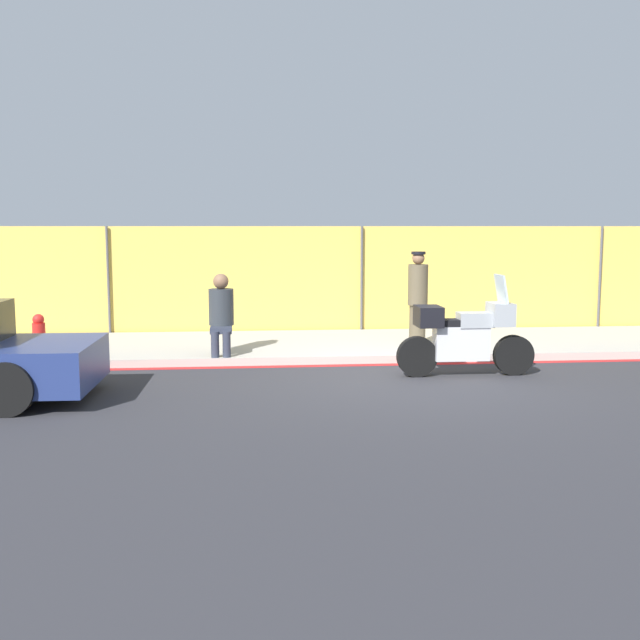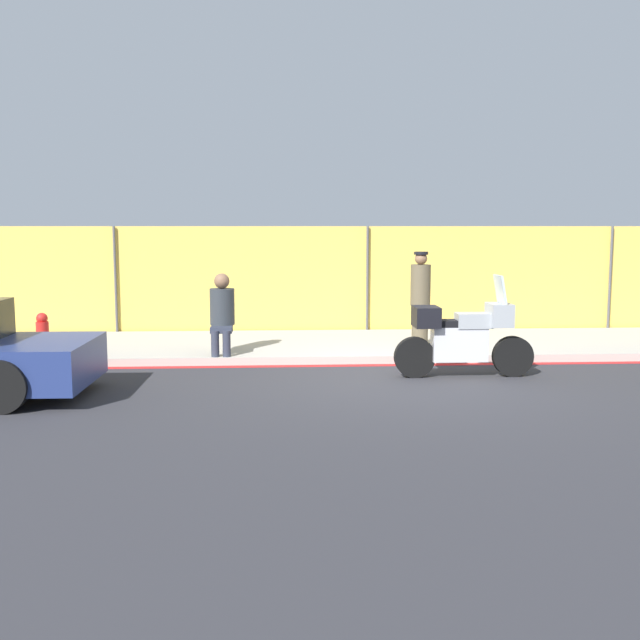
{
  "view_description": "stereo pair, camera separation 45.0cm",
  "coord_description": "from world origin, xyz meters",
  "px_view_note": "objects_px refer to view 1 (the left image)",
  "views": [
    {
      "loc": [
        -2.25,
        -10.55,
        2.22
      ],
      "look_at": [
        -1.12,
        1.46,
        0.7
      ],
      "focal_mm": 42.0,
      "sensor_mm": 36.0,
      "label": 1
    },
    {
      "loc": [
        -1.8,
        -10.59,
        2.22
      ],
      "look_at": [
        -1.12,
        1.46,
        0.7
      ],
      "focal_mm": 42.0,
      "sensor_mm": 36.0,
      "label": 2
    }
  ],
  "objects_px": {
    "officer_standing": "(418,297)",
    "person_seated_on_curb": "(221,310)",
    "fire_hydrant": "(39,336)",
    "motorcycle": "(465,335)"
  },
  "relations": [
    {
      "from": "person_seated_on_curb",
      "to": "fire_hydrant",
      "type": "relative_size",
      "value": 1.89
    },
    {
      "from": "motorcycle",
      "to": "person_seated_on_curb",
      "type": "height_order",
      "value": "motorcycle"
    },
    {
      "from": "fire_hydrant",
      "to": "officer_standing",
      "type": "bearing_deg",
      "value": 5.74
    },
    {
      "from": "officer_standing",
      "to": "fire_hydrant",
      "type": "bearing_deg",
      "value": -174.26
    },
    {
      "from": "motorcycle",
      "to": "fire_hydrant",
      "type": "distance_m",
      "value": 6.72
    },
    {
      "from": "person_seated_on_curb",
      "to": "officer_standing",
      "type": "bearing_deg",
      "value": 9.59
    },
    {
      "from": "fire_hydrant",
      "to": "person_seated_on_curb",
      "type": "bearing_deg",
      "value": 1.14
    },
    {
      "from": "officer_standing",
      "to": "fire_hydrant",
      "type": "relative_size",
      "value": 2.36
    },
    {
      "from": "motorcycle",
      "to": "fire_hydrant",
      "type": "bearing_deg",
      "value": 167.4
    },
    {
      "from": "officer_standing",
      "to": "person_seated_on_curb",
      "type": "relative_size",
      "value": 1.25
    }
  ]
}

